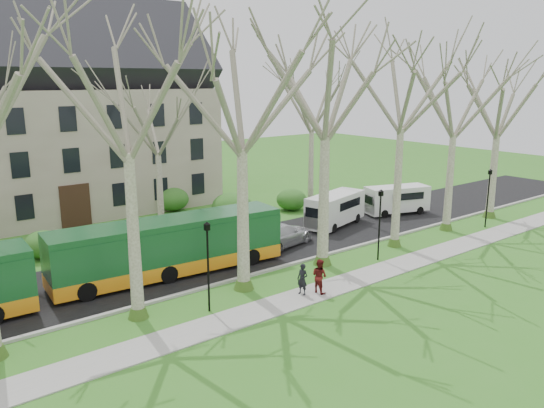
{
  "coord_description": "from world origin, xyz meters",
  "views": [
    {
      "loc": [
        -18.03,
        -21.28,
        10.73
      ],
      "look_at": [
        0.9,
        3.0,
        3.5
      ],
      "focal_mm": 35.0,
      "sensor_mm": 36.0,
      "label": 1
    }
  ],
  "objects": [
    {
      "name": "sedan",
      "position": [
        2.88,
        4.68,
        0.84
      ],
      "size": [
        5.74,
        3.4,
        1.56
      ],
      "primitive_type": "imported",
      "rotation": [
        0.0,
        0.0,
        1.81
      ],
      "color": "silver",
      "rests_on": "road"
    },
    {
      "name": "hedges",
      "position": [
        -4.67,
        14.0,
        1.0
      ],
      "size": [
        30.6,
        8.6,
        2.0
      ],
      "color": "#185621",
      "rests_on": "ground"
    },
    {
      "name": "bus_follow",
      "position": [
        -5.16,
        4.48,
        1.69
      ],
      "size": [
        13.25,
        3.74,
        3.27
      ],
      "primitive_type": null,
      "rotation": [
        0.0,
        0.0,
        -0.08
      ],
      "color": "#164D25",
      "rests_on": "road"
    },
    {
      "name": "curb",
      "position": [
        0.0,
        1.5,
        0.07
      ],
      "size": [
        80.0,
        0.25,
        0.14
      ],
      "primitive_type": "cube",
      "color": "#A5A39E",
      "rests_on": "ground"
    },
    {
      "name": "pedestrian_a",
      "position": [
        -1.26,
        -2.29,
        0.87
      ],
      "size": [
        0.52,
        0.67,
        1.62
      ],
      "primitive_type": "imported",
      "rotation": [
        0.0,
        0.0,
        -1.32
      ],
      "color": "black",
      "rests_on": "sidewalk"
    },
    {
      "name": "ground",
      "position": [
        0.0,
        0.0,
        0.0
      ],
      "size": [
        120.0,
        120.0,
        0.0
      ],
      "primitive_type": "plane",
      "color": "#357722",
      "rests_on": "ground"
    },
    {
      "name": "tree_row_far",
      "position": [
        -1.33,
        11.0,
        6.0
      ],
      "size": [
        33.0,
        7.0,
        12.0
      ],
      "color": "gray",
      "rests_on": "ground"
    },
    {
      "name": "van_b",
      "position": [
        15.85,
        5.63,
        1.19
      ],
      "size": [
        5.51,
        3.4,
        2.26
      ],
      "primitive_type": null,
      "rotation": [
        0.0,
        0.0,
        -0.31
      ],
      "color": "silver",
      "rests_on": "road"
    },
    {
      "name": "lamp_row",
      "position": [
        -0.0,
        -1.0,
        2.57
      ],
      "size": [
        36.22,
        0.22,
        4.3
      ],
      "color": "black",
      "rests_on": "ground"
    },
    {
      "name": "pedestrian_b",
      "position": [
        -0.41,
        -2.63,
        0.95
      ],
      "size": [
        0.76,
        0.93,
        1.78
      ],
      "primitive_type": "imported",
      "rotation": [
        0.0,
        0.0,
        1.67
      ],
      "color": "#591414",
      "rests_on": "sidewalk"
    },
    {
      "name": "sidewalk",
      "position": [
        0.0,
        -2.5,
        0.03
      ],
      "size": [
        70.0,
        2.0,
        0.06
      ],
      "primitive_type": "cube",
      "color": "gray",
      "rests_on": "ground"
    },
    {
      "name": "road",
      "position": [
        0.0,
        5.5,
        0.03
      ],
      "size": [
        80.0,
        8.0,
        0.06
      ],
      "primitive_type": "cube",
      "color": "black",
      "rests_on": "ground"
    },
    {
      "name": "tree_row_verge",
      "position": [
        0.0,
        0.3,
        7.0
      ],
      "size": [
        49.0,
        7.0,
        14.0
      ],
      "color": "gray",
      "rests_on": "ground"
    },
    {
      "name": "building",
      "position": [
        -6.0,
        24.0,
        8.07
      ],
      "size": [
        26.5,
        12.2,
        16.0
      ],
      "color": "gray",
      "rests_on": "ground"
    },
    {
      "name": "van_a",
      "position": [
        9.31,
        6.1,
        1.26
      ],
      "size": [
        5.85,
        3.39,
        2.41
      ],
      "primitive_type": null,
      "rotation": [
        0.0,
        0.0,
        0.27
      ],
      "color": "silver",
      "rests_on": "road"
    }
  ]
}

